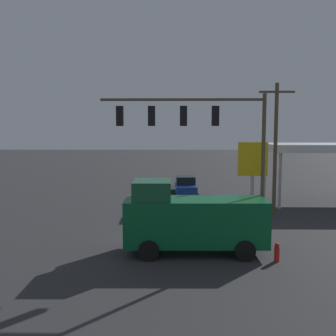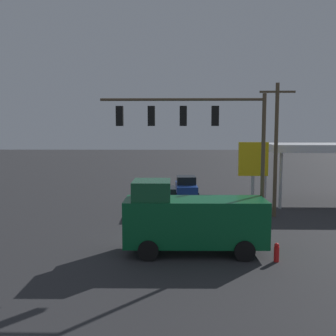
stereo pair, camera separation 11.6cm
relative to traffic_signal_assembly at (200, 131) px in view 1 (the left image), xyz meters
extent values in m
plane|color=#2D2D30|center=(1.64, -0.38, -5.97)|extent=(200.00, 200.00, 0.00)
cylinder|color=brown|center=(-3.23, 0.02, -2.05)|extent=(0.20, 0.20, 7.82)
cylinder|color=brown|center=(0.89, 0.02, 1.56)|extent=(8.23, 0.14, 0.14)
cube|color=black|center=(-0.78, 0.02, 0.74)|extent=(0.36, 0.28, 1.00)
sphere|color=#360505|center=(-0.78, -0.16, 1.04)|extent=(0.22, 0.22, 0.22)
sphere|color=#392305|center=(-0.78, -0.16, 0.74)|extent=(0.22, 0.22, 0.22)
sphere|color=#41FF6B|center=(-0.78, -0.16, 0.44)|extent=(0.22, 0.22, 0.22)
cube|color=black|center=(0.83, 0.02, 0.74)|extent=(0.36, 0.28, 1.00)
sphere|color=#360505|center=(0.83, -0.16, 1.04)|extent=(0.22, 0.22, 0.22)
sphere|color=#392305|center=(0.83, -0.16, 0.74)|extent=(0.22, 0.22, 0.22)
sphere|color=#41FF6B|center=(0.83, -0.16, 0.44)|extent=(0.22, 0.22, 0.22)
cube|color=black|center=(2.43, 0.02, 0.74)|extent=(0.36, 0.28, 1.00)
sphere|color=#360505|center=(2.43, -0.16, 1.04)|extent=(0.22, 0.22, 0.22)
sphere|color=#392305|center=(2.43, -0.16, 0.74)|extent=(0.22, 0.22, 0.22)
sphere|color=#41FF6B|center=(2.43, -0.16, 0.44)|extent=(0.22, 0.22, 0.22)
cube|color=black|center=(4.04, 0.02, 0.74)|extent=(0.36, 0.28, 1.00)
sphere|color=#360505|center=(4.04, -0.16, 1.04)|extent=(0.22, 0.22, 0.22)
sphere|color=#392305|center=(4.04, -0.16, 0.74)|extent=(0.22, 0.22, 0.22)
sphere|color=#41FF6B|center=(4.04, -0.16, 0.44)|extent=(0.22, 0.22, 0.22)
cylinder|color=brown|center=(-5.69, -6.83, -1.37)|extent=(0.26, 0.26, 9.20)
cube|color=brown|center=(-5.69, -6.83, 2.63)|extent=(2.40, 0.14, 0.14)
cube|color=silver|center=(-11.75, -11.93, -1.35)|extent=(11.03, 6.02, 0.60)
cube|color=red|center=(-11.75, -14.96, -1.35)|extent=(11.03, 0.06, 0.36)
cylinder|color=#B7B7BC|center=(-6.84, -14.34, -3.81)|extent=(0.24, 0.24, 4.31)
cylinder|color=#B7B7BC|center=(-6.84, -9.52, -3.81)|extent=(0.24, 0.24, 4.31)
cylinder|color=#B7B7BC|center=(-4.38, -7.90, -3.39)|extent=(0.24, 0.24, 5.16)
cube|color=yellow|center=(-4.38, -7.90, -2.02)|extent=(2.12, 0.24, 2.43)
cube|color=black|center=(-4.38, -8.03, -2.02)|extent=(1.49, 0.04, 0.85)
cube|color=navy|center=(0.25, -14.25, -5.19)|extent=(1.93, 4.45, 0.90)
cube|color=black|center=(0.25, -14.25, -4.39)|extent=(1.71, 2.05, 0.70)
cylinder|color=black|center=(-0.71, -12.84, -5.64)|extent=(0.24, 0.67, 0.66)
cylinder|color=black|center=(1.13, -12.79, -5.64)|extent=(0.24, 0.67, 0.66)
cylinder|color=black|center=(-0.62, -15.70, -5.64)|extent=(0.24, 0.67, 0.66)
cylinder|color=black|center=(1.21, -15.65, -5.64)|extent=(0.24, 0.67, 0.66)
cube|color=black|center=(2.04, -7.54, -5.19)|extent=(2.01, 4.48, 0.90)
cube|color=black|center=(2.04, -7.54, -4.39)|extent=(1.75, 2.08, 0.70)
cylinder|color=black|center=(1.06, -6.15, -5.64)|extent=(0.25, 0.67, 0.66)
cylinder|color=black|center=(2.89, -6.07, -5.64)|extent=(0.25, 0.67, 0.66)
cylinder|color=black|center=(1.20, -9.01, -5.64)|extent=(0.25, 0.67, 0.66)
cylinder|color=black|center=(3.03, -8.92, -5.64)|extent=(0.25, 0.67, 0.66)
cube|color=#0C592D|center=(0.26, 1.15, -4.39)|extent=(6.82, 2.37, 2.20)
cube|color=#165431|center=(2.36, 1.17, -2.84)|extent=(1.82, 2.13, 0.90)
cylinder|color=black|center=(2.46, 2.34, -5.49)|extent=(0.96, 0.23, 0.96)
cylinder|color=black|center=(2.48, 0.00, -5.49)|extent=(0.96, 0.23, 0.96)
cylinder|color=black|center=(-1.96, 2.30, -5.49)|extent=(0.96, 0.23, 0.96)
cylinder|color=black|center=(-1.94, -0.04, -5.49)|extent=(0.96, 0.23, 0.96)
cylinder|color=red|center=(-3.41, 2.32, -5.62)|extent=(0.24, 0.24, 0.70)
sphere|color=red|center=(-3.41, 2.32, -5.20)|extent=(0.22, 0.22, 0.22)
camera|label=1|loc=(1.33, 19.00, -0.02)|focal=40.00mm
camera|label=2|loc=(1.21, 19.00, -0.02)|focal=40.00mm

